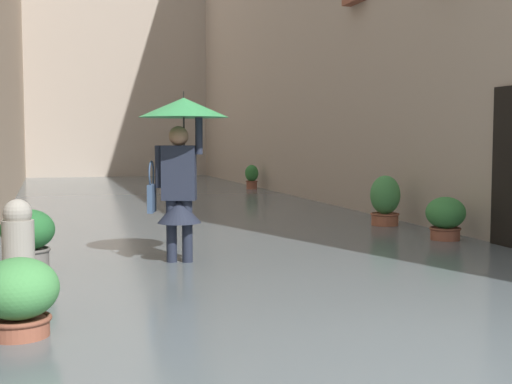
% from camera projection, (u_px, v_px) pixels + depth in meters
% --- Properties ---
extents(ground_plane, '(60.00, 60.00, 0.00)m').
position_uv_depth(ground_plane, '(172.00, 210.00, 14.68)').
color(ground_plane, gray).
extents(flood_water, '(7.31, 28.25, 0.11)m').
position_uv_depth(flood_water, '(172.00, 207.00, 14.68)').
color(flood_water, '#515B60').
rests_on(flood_water, ground_plane).
extents(building_facade_far, '(10.11, 1.80, 12.26)m').
position_uv_depth(building_facade_far, '(115.00, 14.00, 25.68)').
color(building_facade_far, '#A89989').
rests_on(building_facade_far, ground_plane).
extents(person_wading, '(1.02, 1.02, 2.05)m').
position_uv_depth(person_wading, '(181.00, 146.00, 7.80)').
color(person_wading, '#4C4233').
rests_on(person_wading, ground_plane).
extents(potted_plant_far_right, '(0.56, 0.56, 0.79)m').
position_uv_depth(potted_plant_far_right, '(28.00, 242.00, 7.27)').
color(potted_plant_far_right, '#66605B').
rests_on(potted_plant_far_right, ground_plane).
extents(potted_plant_near_left, '(0.37, 0.37, 0.78)m').
position_uv_depth(potted_plant_near_left, '(252.00, 178.00, 19.13)').
color(potted_plant_near_left, brown).
rests_on(potted_plant_near_left, ground_plane).
extents(potted_plant_near_right, '(0.57, 0.57, 0.68)m').
position_uv_depth(potted_plant_near_right, '(19.00, 300.00, 4.92)').
color(potted_plant_near_right, brown).
rests_on(potted_plant_near_right, ground_plane).
extents(potted_plant_far_left, '(0.55, 0.55, 0.71)m').
position_uv_depth(potted_plant_far_left, '(445.00, 219.00, 9.61)').
color(potted_plant_far_left, brown).
rests_on(potted_plant_far_left, ground_plane).
extents(potted_plant_mid_left, '(0.49, 0.49, 0.92)m').
position_uv_depth(potted_plant_mid_left, '(385.00, 203.00, 11.21)').
color(potted_plant_mid_left, '#9E563D').
rests_on(potted_plant_mid_left, ground_plane).
extents(mooring_bollard, '(0.28, 0.28, 0.99)m').
position_uv_depth(mooring_bollard, '(19.00, 254.00, 6.20)').
color(mooring_bollard, gray).
rests_on(mooring_bollard, ground_plane).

